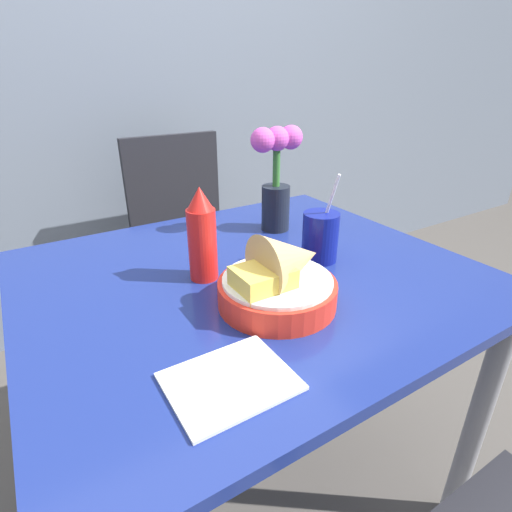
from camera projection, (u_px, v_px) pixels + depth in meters
name	position (u px, v px, depth m)	size (l,w,h in m)	color
ground_plane	(253.00, 484.00, 1.21)	(12.00, 12.00, 0.00)	#4C4742
wall_window	(96.00, 24.00, 1.55)	(7.00, 0.06, 2.60)	slate
dining_table	(252.00, 311.00, 0.95)	(0.97, 0.85, 0.72)	navy
chair_far_window	(185.00, 229.00, 1.66)	(0.40, 0.40, 0.91)	black
food_basket	(281.00, 279.00, 0.76)	(0.23, 0.23, 0.15)	red
ketchup_bottle	(202.00, 236.00, 0.84)	(0.06, 0.06, 0.20)	red
drink_cup	(320.00, 238.00, 0.94)	(0.08, 0.08, 0.21)	navy
flower_vase	(276.00, 174.00, 1.08)	(0.15, 0.08, 0.28)	black
napkin	(230.00, 381.00, 0.58)	(0.18, 0.14, 0.01)	white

